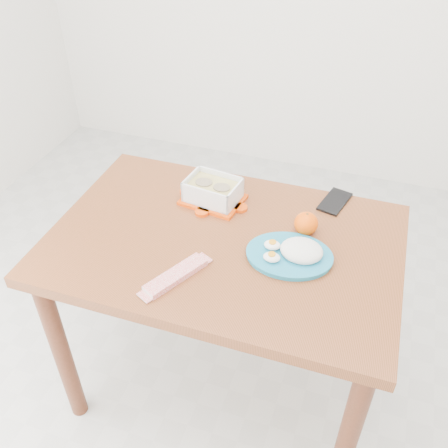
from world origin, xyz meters
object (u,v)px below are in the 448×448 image
(food_container, at_px, (213,191))
(rice_plate, at_px, (293,252))
(dining_table, at_px, (224,265))
(orange_fruit, at_px, (306,223))
(smartphone, at_px, (335,201))

(food_container, relative_size, rice_plate, 0.77)
(dining_table, bearing_deg, orange_fruit, 25.37)
(dining_table, height_order, orange_fruit, orange_fruit)
(rice_plate, bearing_deg, orange_fruit, 78.14)
(dining_table, xyz_separation_m, food_container, (-0.10, 0.18, 0.15))
(rice_plate, distance_m, smartphone, 0.33)
(food_container, height_order, rice_plate, food_container)
(food_container, xyz_separation_m, rice_plate, (0.32, -0.19, -0.02))
(food_container, distance_m, smartphone, 0.42)
(smartphone, bearing_deg, rice_plate, -89.13)
(orange_fruit, relative_size, rice_plate, 0.26)
(food_container, relative_size, smartphone, 1.49)
(dining_table, distance_m, smartphone, 0.44)
(food_container, bearing_deg, orange_fruit, -3.18)
(dining_table, xyz_separation_m, rice_plate, (0.22, -0.02, 0.13))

